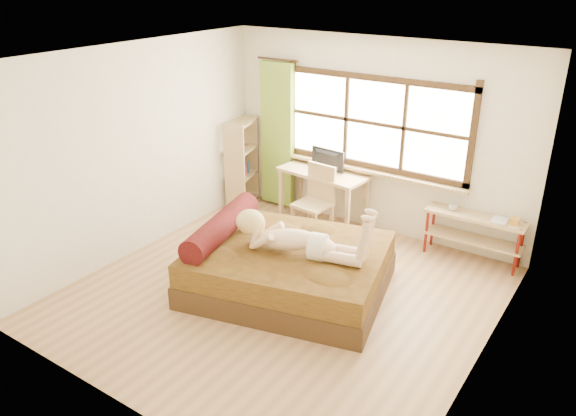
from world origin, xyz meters
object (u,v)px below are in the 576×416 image
Objects in this scene: chair at (316,197)px; pipe_shelf at (475,228)px; desk at (323,179)px; bed at (285,266)px; bookshelf at (242,162)px; kitten at (245,220)px; woman at (298,227)px.

pipe_shelf is at bearing 18.59° from chair.
pipe_shelf is (2.19, 0.12, -0.24)m from desk.
pipe_shelf is (1.62, 1.94, 0.16)m from bed.
chair reaches higher than desk.
chair is 0.75× the size of bookshelf.
woman is at bearing -23.42° from kitten.
bed is 1.88× the size of bookshelf.
chair reaches higher than bed.
kitten is at bearing -87.53° from desk.
pipe_shelf is at bearing 36.63° from bed.
woman reaches higher than desk.
desk is 1.08× the size of pipe_shelf.
kitten is 0.24× the size of desk.
bed is 0.62m from woman.
chair reaches higher than pipe_shelf.
chair reaches higher than kitten.
woman is 1.13× the size of bookshelf.
woman is 2.02m from desk.
bookshelf reaches higher than chair.
kitten is 0.24× the size of bookshelf.
woman is 1.51× the size of chair.
chair is (-0.46, 1.47, 0.27)m from bed.
kitten is at bearing 156.58° from woman.
woman is at bearing -24.01° from bed.
bookshelf reaches higher than bed.
desk is 2.21m from pipe_shelf.
bed is 0.78m from kitten.
chair is at bearing 67.78° from kitten.
bookshelf is (-1.36, 1.67, 0.01)m from kitten.
bed is 1.66× the size of woman.
chair is at bearing 93.86° from bed.
bookshelf is at bearing -172.63° from desk.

